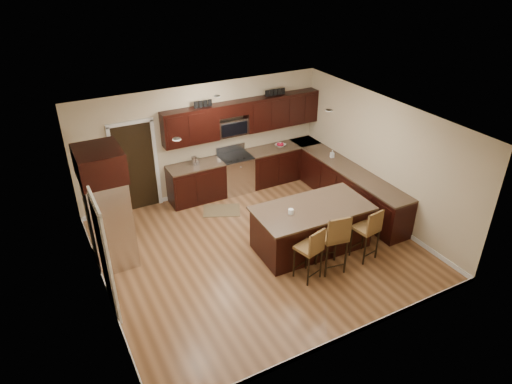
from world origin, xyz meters
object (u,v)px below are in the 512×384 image
island (311,228)px  refrigerator (107,206)px  range (236,173)px  stool_mid (335,237)px  stool_right (369,229)px  stool_left (311,249)px

island → refrigerator: bearing=160.2°
refrigerator → range: bearing=23.7°
stool_mid → refrigerator: refrigerator is taller
range → stool_mid: bearing=-86.7°
island → stool_right: 1.14m
island → stool_right: stool_right is taller
stool_right → refrigerator: bearing=143.8°
stool_right → refrigerator: (-4.32, 2.26, 0.52)m
stool_left → stool_mid: (0.50, -0.01, 0.10)m
stool_mid → stool_right: stool_mid is taller
stool_left → refrigerator: bearing=128.4°
refrigerator → stool_left: bearing=-36.8°
island → refrigerator: 3.94m
range → island: (0.30, -2.87, -0.04)m
stool_left → stool_right: stool_right is taller
range → refrigerator: 3.68m
island → range: bearing=97.5°
refrigerator → island: bearing=-21.5°
stool_mid → stool_right: bearing=9.8°
island → stool_right: bearing=-47.6°
refrigerator → stool_right: bearing=-27.6°
stool_mid → refrigerator: size_ratio=0.53×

